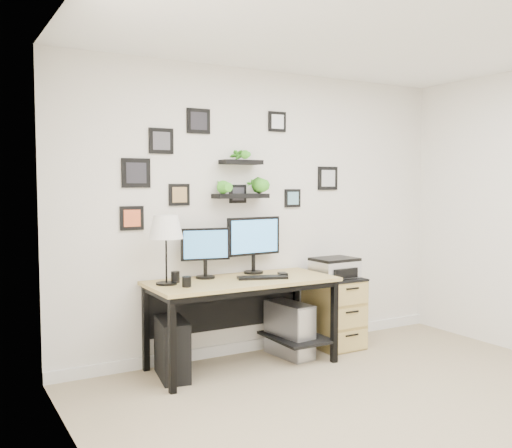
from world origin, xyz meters
TOP-DOWN VIEW (x-y plane):
  - room at (0.00, 1.98)m, footprint 4.00×4.00m
  - desk at (-0.40, 1.67)m, footprint 1.60×0.70m
  - monitor_left at (-0.68, 1.84)m, footprint 0.42×0.20m
  - monitor_right at (-0.19, 1.87)m, footprint 0.55×0.19m
  - keyboard at (-0.27, 1.58)m, footprint 0.45×0.26m
  - mouse at (-0.05, 1.60)m, footprint 0.10×0.12m
  - table_lamp at (-1.08, 1.72)m, footprint 0.28×0.28m
  - mug at (-0.98, 1.53)m, footprint 0.07×0.07m
  - pen_cup at (-0.98, 1.77)m, footprint 0.07×0.07m
  - pc_tower_black at (-1.06, 1.66)m, footprint 0.29×0.50m
  - pc_tower_grey at (0.07, 1.67)m, footprint 0.27×0.51m
  - file_cabinet at (0.62, 1.72)m, footprint 0.43×0.53m
  - printer at (0.61, 1.72)m, footprint 0.42×0.35m
  - wall_decor at (-0.35, 1.93)m, footprint 2.21×0.18m

SIDE VIEW (x-z plane):
  - room at x=0.00m, z-range -1.95..2.05m
  - pc_tower_black at x=-1.06m, z-range 0.00..0.47m
  - pc_tower_grey at x=0.07m, z-range 0.00..0.49m
  - file_cabinet at x=0.62m, z-range 0.00..0.67m
  - desk at x=-0.40m, z-range 0.25..1.00m
  - keyboard at x=-0.27m, z-range 0.75..0.77m
  - printer at x=0.61m, z-range 0.67..0.86m
  - mouse at x=-0.05m, z-range 0.75..0.78m
  - mug at x=-0.98m, z-range 0.75..0.83m
  - pen_cup at x=-0.98m, z-range 0.75..0.84m
  - monitor_left at x=-0.68m, z-range 0.79..1.22m
  - monitor_right at x=-0.19m, z-range 0.80..1.31m
  - table_lamp at x=-1.08m, z-range 0.92..1.48m
  - wall_decor at x=-0.35m, z-range 1.13..2.18m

